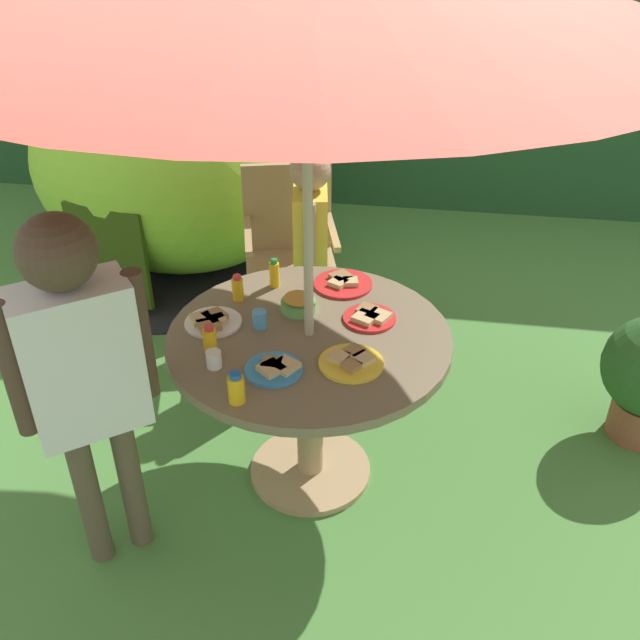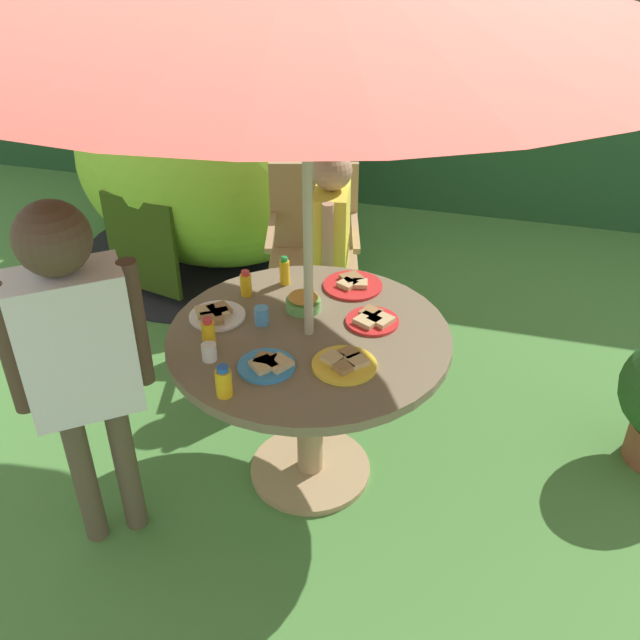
% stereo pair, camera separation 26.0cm
% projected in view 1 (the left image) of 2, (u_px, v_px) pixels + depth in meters
% --- Properties ---
extents(ground_plane, '(10.00, 10.00, 0.02)m').
position_uv_depth(ground_plane, '(311.00, 473.00, 3.15)').
color(ground_plane, '#477A38').
extents(hedge_backdrop, '(9.00, 0.70, 2.02)m').
position_uv_depth(hedge_backdrop, '(381.00, 66.00, 5.40)').
color(hedge_backdrop, '#234C28').
rests_on(hedge_backdrop, ground_plane).
extents(garden_table, '(1.12, 1.12, 0.75)m').
position_uv_depth(garden_table, '(309.00, 367.00, 2.83)').
color(garden_table, tan).
rests_on(garden_table, ground_plane).
extents(wooden_chair, '(0.59, 0.58, 0.98)m').
position_uv_depth(wooden_chair, '(290.00, 246.00, 3.81)').
color(wooden_chair, tan).
rests_on(wooden_chair, ground_plane).
extents(dome_tent, '(2.31, 2.31, 1.35)m').
position_uv_depth(dome_tent, '(171.00, 167.00, 4.52)').
color(dome_tent, '#8CC633').
rests_on(dome_tent, ground_plane).
extents(child_in_yellow_shirt, '(0.21, 0.40, 1.17)m').
position_uv_depth(child_in_yellow_shirt, '(311.00, 232.00, 3.52)').
color(child_in_yellow_shirt, navy).
rests_on(child_in_yellow_shirt, ground_plane).
extents(child_in_white_shirt, '(0.42, 0.39, 1.44)m').
position_uv_depth(child_in_white_shirt, '(81.00, 360.00, 2.30)').
color(child_in_white_shirt, brown).
rests_on(child_in_white_shirt, ground_plane).
extents(snack_bowl, '(0.15, 0.15, 0.08)m').
position_uv_depth(snack_bowl, '(298.00, 303.00, 2.87)').
color(snack_bowl, '#66B259').
rests_on(snack_bowl, garden_table).
extents(plate_far_right, '(0.26, 0.26, 0.03)m').
position_uv_depth(plate_far_right, '(343.00, 283.00, 3.06)').
color(plate_far_right, red).
rests_on(plate_far_right, garden_table).
extents(plate_mid_right, '(0.24, 0.24, 0.03)m').
position_uv_depth(plate_mid_right, '(351.00, 361.00, 2.57)').
color(plate_mid_right, yellow).
rests_on(plate_mid_right, garden_table).
extents(plate_front_edge, '(0.21, 0.21, 0.03)m').
position_uv_depth(plate_front_edge, '(275.00, 368.00, 2.53)').
color(plate_front_edge, '#338CD8').
rests_on(plate_front_edge, garden_table).
extents(plate_near_right, '(0.23, 0.23, 0.03)m').
position_uv_depth(plate_near_right, '(212.00, 321.00, 2.79)').
color(plate_near_right, white).
rests_on(plate_near_right, garden_table).
extents(plate_center_back, '(0.22, 0.22, 0.03)m').
position_uv_depth(plate_center_back, '(370.00, 317.00, 2.82)').
color(plate_center_back, red).
rests_on(plate_center_back, garden_table).
extents(juice_bottle_near_left, '(0.05, 0.05, 0.11)m').
position_uv_depth(juice_bottle_near_left, '(210.00, 339.00, 2.61)').
color(juice_bottle_near_left, yellow).
rests_on(juice_bottle_near_left, garden_table).
extents(juice_bottle_far_left, '(0.04, 0.04, 0.13)m').
position_uv_depth(juice_bottle_far_left, '(274.00, 274.00, 3.03)').
color(juice_bottle_far_left, yellow).
rests_on(juice_bottle_far_left, garden_table).
extents(juice_bottle_center_front, '(0.06, 0.06, 0.12)m').
position_uv_depth(juice_bottle_center_front, '(236.00, 388.00, 2.36)').
color(juice_bottle_center_front, yellow).
rests_on(juice_bottle_center_front, garden_table).
extents(juice_bottle_mid_left, '(0.05, 0.05, 0.12)m').
position_uv_depth(juice_bottle_mid_left, '(238.00, 288.00, 2.93)').
color(juice_bottle_mid_left, yellow).
rests_on(juice_bottle_mid_left, garden_table).
extents(cup_near, '(0.06, 0.06, 0.07)m').
position_uv_depth(cup_near, '(214.00, 359.00, 2.54)').
color(cup_near, white).
rests_on(cup_near, garden_table).
extents(cup_far, '(0.06, 0.06, 0.07)m').
position_uv_depth(cup_far, '(260.00, 319.00, 2.76)').
color(cup_far, '#4C99D8').
rests_on(cup_far, garden_table).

